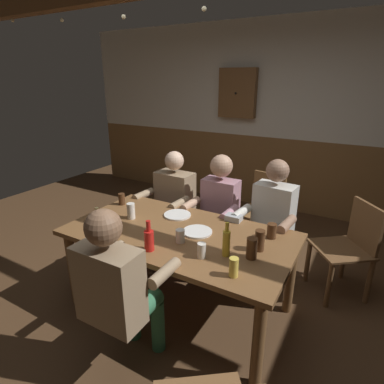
{
  "coord_description": "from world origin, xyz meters",
  "views": [
    {
      "loc": [
        1.24,
        -2.01,
        1.9
      ],
      "look_at": [
        0.0,
        0.14,
        1.01
      ],
      "focal_mm": 29.47,
      "sensor_mm": 36.0,
      "label": 1
    }
  ],
  "objects_px": {
    "pint_glass_5": "(272,231)",
    "wall_dart_cabinet": "(238,93)",
    "person_0": "(171,200)",
    "chair_empty_far_end": "(350,246)",
    "pint_glass_3": "(202,250)",
    "pint_glass_6": "(122,199)",
    "pint_glass_2": "(102,226)",
    "person_1": "(217,209)",
    "person_3": "(117,285)",
    "dining_table": "(179,242)",
    "plate_0": "(177,215)",
    "pint_glass_7": "(234,267)",
    "chair_empty_near_left": "(263,209)",
    "bottle_0": "(226,242)",
    "condiment_caddy": "(234,218)",
    "bottle_1": "(149,239)",
    "pint_glass_0": "(131,211)",
    "pint_glass_8": "(180,236)",
    "pint_glass_4": "(260,240)",
    "plate_1": "(197,232)",
    "table_candle": "(97,212)",
    "person_2": "(270,220)"
  },
  "relations": [
    {
      "from": "pint_glass_0",
      "to": "pint_glass_8",
      "type": "bearing_deg",
      "value": -13.82
    },
    {
      "from": "pint_glass_6",
      "to": "pint_glass_2",
      "type": "bearing_deg",
      "value": -63.11
    },
    {
      "from": "bottle_1",
      "to": "chair_empty_far_end",
      "type": "bearing_deg",
      "value": 46.08
    },
    {
      "from": "pint_glass_7",
      "to": "person_2",
      "type": "bearing_deg",
      "value": 94.29
    },
    {
      "from": "person_3",
      "to": "table_candle",
      "type": "bearing_deg",
      "value": 141.53
    },
    {
      "from": "chair_empty_near_left",
      "to": "pint_glass_4",
      "type": "xyz_separation_m",
      "value": [
        0.39,
        -1.36,
        0.33
      ]
    },
    {
      "from": "plate_0",
      "to": "plate_1",
      "type": "bearing_deg",
      "value": -32.08
    },
    {
      "from": "pint_glass_3",
      "to": "wall_dart_cabinet",
      "type": "height_order",
      "value": "wall_dart_cabinet"
    },
    {
      "from": "pint_glass_3",
      "to": "pint_glass_6",
      "type": "distance_m",
      "value": 1.24
    },
    {
      "from": "person_1",
      "to": "person_3",
      "type": "xyz_separation_m",
      "value": [
        0.0,
        -1.44,
        0.01
      ]
    },
    {
      "from": "chair_empty_near_left",
      "to": "bottle_0",
      "type": "height_order",
      "value": "bottle_0"
    },
    {
      "from": "bottle_1",
      "to": "pint_glass_4",
      "type": "xyz_separation_m",
      "value": [
        0.69,
        0.4,
        -0.01
      ]
    },
    {
      "from": "pint_glass_6",
      "to": "wall_dart_cabinet",
      "type": "distance_m",
      "value": 2.55
    },
    {
      "from": "plate_1",
      "to": "person_1",
      "type": "bearing_deg",
      "value": 101.93
    },
    {
      "from": "dining_table",
      "to": "pint_glass_3",
      "type": "bearing_deg",
      "value": -35.81
    },
    {
      "from": "pint_glass_8",
      "to": "pint_glass_3",
      "type": "bearing_deg",
      "value": -24.82
    },
    {
      "from": "person_0",
      "to": "pint_glass_6",
      "type": "xyz_separation_m",
      "value": [
        -0.25,
        -0.49,
        0.13
      ]
    },
    {
      "from": "pint_glass_5",
      "to": "pint_glass_6",
      "type": "distance_m",
      "value": 1.48
    },
    {
      "from": "table_candle",
      "to": "pint_glass_7",
      "type": "bearing_deg",
      "value": -9.68
    },
    {
      "from": "person_3",
      "to": "chair_empty_far_end",
      "type": "bearing_deg",
      "value": 53.47
    },
    {
      "from": "person_1",
      "to": "pint_glass_2",
      "type": "height_order",
      "value": "person_1"
    },
    {
      "from": "pint_glass_3",
      "to": "wall_dart_cabinet",
      "type": "xyz_separation_m",
      "value": [
        -0.94,
        2.84,
        0.92
      ]
    },
    {
      "from": "chair_empty_far_end",
      "to": "pint_glass_5",
      "type": "bearing_deg",
      "value": 103.25
    },
    {
      "from": "pint_glass_5",
      "to": "pint_glass_6",
      "type": "height_order",
      "value": "pint_glass_5"
    },
    {
      "from": "pint_glass_5",
      "to": "pint_glass_2",
      "type": "bearing_deg",
      "value": -153.74
    },
    {
      "from": "pint_glass_2",
      "to": "dining_table",
      "type": "bearing_deg",
      "value": 31.02
    },
    {
      "from": "bottle_0",
      "to": "pint_glass_2",
      "type": "height_order",
      "value": "bottle_0"
    },
    {
      "from": "person_0",
      "to": "person_3",
      "type": "bearing_deg",
      "value": 113.13
    },
    {
      "from": "table_candle",
      "to": "pint_glass_5",
      "type": "relative_size",
      "value": 0.68
    },
    {
      "from": "dining_table",
      "to": "plate_0",
      "type": "xyz_separation_m",
      "value": [
        -0.18,
        0.27,
        0.1
      ]
    },
    {
      "from": "bottle_1",
      "to": "pint_glass_0",
      "type": "height_order",
      "value": "bottle_1"
    },
    {
      "from": "person_3",
      "to": "pint_glass_8",
      "type": "height_order",
      "value": "person_3"
    },
    {
      "from": "person_1",
      "to": "chair_empty_far_end",
      "type": "bearing_deg",
      "value": -167.9
    },
    {
      "from": "pint_glass_5",
      "to": "wall_dart_cabinet",
      "type": "xyz_separation_m",
      "value": [
        -1.27,
        2.32,
        0.91
      ]
    },
    {
      "from": "dining_table",
      "to": "person_0",
      "type": "distance_m",
      "value": 0.9
    },
    {
      "from": "dining_table",
      "to": "wall_dart_cabinet",
      "type": "height_order",
      "value": "wall_dart_cabinet"
    },
    {
      "from": "person_1",
      "to": "table_candle",
      "type": "height_order",
      "value": "person_1"
    },
    {
      "from": "table_candle",
      "to": "pint_glass_0",
      "type": "bearing_deg",
      "value": 20.25
    },
    {
      "from": "pint_glass_2",
      "to": "wall_dart_cabinet",
      "type": "xyz_separation_m",
      "value": [
        -0.07,
        2.91,
        0.91
      ]
    },
    {
      "from": "chair_empty_far_end",
      "to": "pint_glass_3",
      "type": "xyz_separation_m",
      "value": [
        -0.88,
        -1.2,
        0.31
      ]
    },
    {
      "from": "person_3",
      "to": "wall_dart_cabinet",
      "type": "xyz_separation_m",
      "value": [
        -0.6,
        3.32,
        1.02
      ]
    },
    {
      "from": "person_0",
      "to": "wall_dart_cabinet",
      "type": "distance_m",
      "value": 2.15
    },
    {
      "from": "chair_empty_near_left",
      "to": "pint_glass_7",
      "type": "bearing_deg",
      "value": 112.19
    },
    {
      "from": "pint_glass_3",
      "to": "bottle_1",
      "type": "bearing_deg",
      "value": -165.0
    },
    {
      "from": "table_candle",
      "to": "plate_0",
      "type": "relative_size",
      "value": 0.33
    },
    {
      "from": "person_1",
      "to": "person_2",
      "type": "distance_m",
      "value": 0.54
    },
    {
      "from": "person_1",
      "to": "table_candle",
      "type": "distance_m",
      "value": 1.15
    },
    {
      "from": "person_3",
      "to": "bottle_1",
      "type": "relative_size",
      "value": 5.22
    },
    {
      "from": "person_3",
      "to": "condiment_caddy",
      "type": "height_order",
      "value": "person_3"
    },
    {
      "from": "pint_glass_2",
      "to": "pint_glass_7",
      "type": "distance_m",
      "value": 1.15
    }
  ]
}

